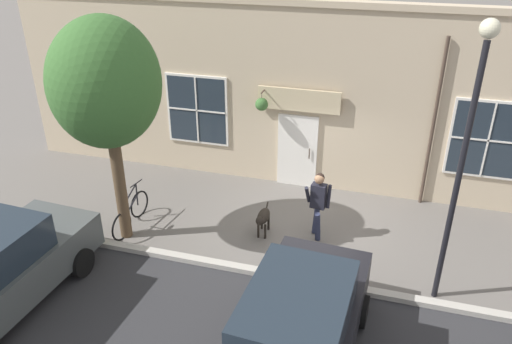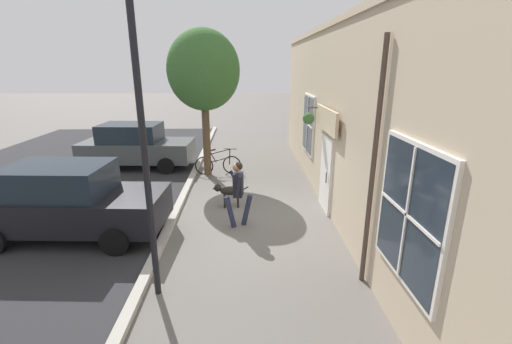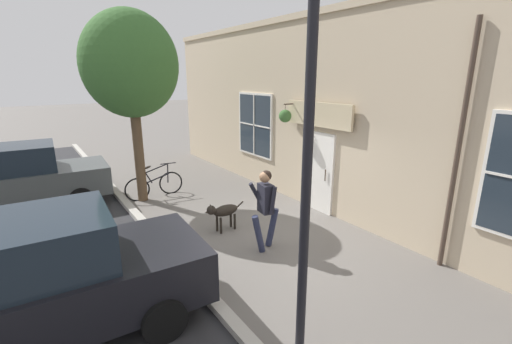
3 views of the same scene
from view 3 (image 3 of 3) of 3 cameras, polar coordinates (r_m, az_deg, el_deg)
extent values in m
plane|color=#66605B|center=(7.67, 1.74, -11.20)|extent=(90.00, 90.00, 0.00)
cube|color=#B2ADA3|center=(6.80, -12.49, -14.81)|extent=(0.20, 28.00, 0.12)
cube|color=#C6B293|center=(8.51, 14.90, 8.22)|extent=(0.30, 18.00, 4.88)
cube|color=#C6B293|center=(8.58, 16.18, 25.12)|extent=(0.42, 18.00, 0.16)
cube|color=white|center=(9.13, 10.29, 0.06)|extent=(0.10, 1.10, 2.10)
cube|color=#232D38|center=(9.12, 10.14, -0.27)|extent=(0.03, 0.90, 1.90)
cylinder|color=#47382D|center=(8.83, 11.45, -0.54)|extent=(0.03, 0.03, 0.30)
cube|color=beige|center=(8.78, 10.29, 9.43)|extent=(0.08, 2.20, 0.60)
cylinder|color=#47382D|center=(6.90, 30.59, 2.87)|extent=(0.09, 0.09, 4.39)
cylinder|color=#47382D|center=(9.36, 5.79, 11.22)|extent=(0.44, 0.04, 0.04)
cylinder|color=#47382D|center=(9.26, 4.89, 10.08)|extent=(0.01, 0.01, 0.34)
cone|color=#2D2823|center=(9.29, 4.86, 8.73)|extent=(0.32, 0.32, 0.18)
sphere|color=#3D6B33|center=(9.28, 4.87, 9.28)|extent=(0.34, 0.34, 0.34)
cube|color=white|center=(11.17, -0.12, 7.85)|extent=(0.08, 1.82, 2.02)
cube|color=#232D38|center=(11.15, -0.25, 7.84)|extent=(0.03, 1.70, 1.90)
cube|color=white|center=(11.14, -0.33, 7.83)|extent=(0.04, 0.04, 1.90)
cube|color=white|center=(11.14, -0.33, 7.83)|extent=(0.04, 1.70, 0.04)
cylinder|color=#282D47|center=(6.99, 0.43, -10.29)|extent=(0.31, 0.17, 0.82)
cylinder|color=#282D47|center=(7.29, 2.68, -9.18)|extent=(0.31, 0.17, 0.82)
cube|color=black|center=(6.86, 1.62, -4.40)|extent=(0.27, 0.37, 0.59)
sphere|color=#936B4C|center=(6.71, 1.50, -0.83)|extent=(0.22, 0.22, 0.22)
sphere|color=black|center=(6.72, 1.73, -0.62)|extent=(0.21, 0.21, 0.21)
cylinder|color=black|center=(6.69, 2.86, -4.81)|extent=(0.17, 0.11, 0.57)
cylinder|color=black|center=(7.00, 0.01, -3.67)|extent=(0.34, 0.13, 0.52)
ellipsoid|color=black|center=(7.95, -5.08, -6.39)|extent=(0.65, 0.31, 0.25)
cylinder|color=black|center=(7.91, -5.88, -8.89)|extent=(0.06, 0.06, 0.38)
cylinder|color=black|center=(8.04, -6.51, -8.49)|extent=(0.06, 0.06, 0.38)
cylinder|color=black|center=(8.10, -3.56, -8.24)|extent=(0.06, 0.06, 0.38)
cylinder|color=black|center=(8.22, -4.22, -7.86)|extent=(0.06, 0.06, 0.38)
sphere|color=black|center=(7.73, -7.47, -6.33)|extent=(0.21, 0.21, 0.21)
cone|color=black|center=(7.69, -8.18, -6.64)|extent=(0.10, 0.10, 0.09)
cone|color=black|center=(7.66, -7.24, -5.75)|extent=(0.06, 0.06, 0.07)
cone|color=black|center=(7.74, -7.62, -5.53)|extent=(0.06, 0.06, 0.07)
cylinder|color=black|center=(8.13, -2.72, -5.44)|extent=(0.21, 0.05, 0.14)
cylinder|color=brown|center=(10.13, -18.97, 3.29)|extent=(0.27, 0.27, 2.89)
ellipsoid|color=#38662D|center=(9.93, -20.19, 16.49)|extent=(2.51, 2.26, 2.76)
sphere|color=#38662D|center=(9.82, -19.43, 14.00)|extent=(1.24, 1.24, 1.24)
torus|color=black|center=(10.76, -14.00, -1.77)|extent=(0.70, 0.14, 0.70)
torus|color=black|center=(10.39, -19.18, -2.81)|extent=(0.70, 0.14, 0.70)
cylinder|color=black|center=(10.51, -16.63, -1.24)|extent=(0.97, 0.12, 0.26)
cylinder|color=black|center=(10.41, -17.61, -0.68)|extent=(0.26, 0.06, 0.46)
cylinder|color=black|center=(10.44, -16.51, 0.49)|extent=(0.82, 0.10, 0.22)
cylinder|color=black|center=(10.64, -14.49, -0.20)|extent=(0.07, 0.04, 0.58)
cylinder|color=black|center=(10.58, -14.43, 1.40)|extent=(0.46, 0.09, 0.03)
ellipsoid|color=black|center=(10.34, -17.72, 0.70)|extent=(0.25, 0.12, 0.11)
cube|color=#474C4C|center=(11.02, -34.62, -1.77)|extent=(4.39, 1.99, 0.76)
cube|color=#1E2833|center=(10.88, -36.32, 1.70)|extent=(2.32, 1.67, 0.68)
cylinder|color=black|center=(11.95, -27.84, -1.52)|extent=(0.63, 0.21, 0.62)
cylinder|color=black|center=(10.26, -27.10, -4.04)|extent=(0.63, 0.21, 0.62)
cube|color=black|center=(5.58, -31.94, -16.78)|extent=(4.39, 1.99, 0.76)
cube|color=#1E2833|center=(5.28, -35.42, -10.34)|extent=(2.32, 1.67, 0.68)
cylinder|color=black|center=(6.59, -19.58, -13.94)|extent=(0.63, 0.21, 0.62)
cylinder|color=black|center=(5.14, -15.03, -22.80)|extent=(0.63, 0.21, 0.62)
cylinder|color=black|center=(3.61, 8.50, 0.85)|extent=(0.11, 0.11, 5.10)
camera|label=1|loc=(7.96, -99.47, 23.21)|focal=35.00mm
camera|label=2|loc=(4.85, 91.63, 4.88)|focal=24.00mm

